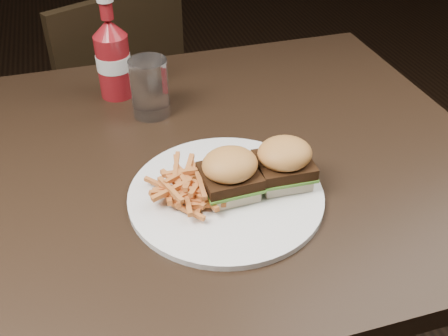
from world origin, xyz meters
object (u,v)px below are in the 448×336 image
object	(u,v)px
chair_far	(101,116)
plate	(226,195)
dining_table	(140,175)
tumbler	(150,88)
ketchup_bottle	(114,68)

from	to	relation	value
chair_far	plate	size ratio (longest dim) A/B	1.29
dining_table	plate	size ratio (longest dim) A/B	3.98
dining_table	tumbler	xyz separation A→B (m)	(0.05, 0.16, 0.08)
tumbler	chair_far	bearing A→B (deg)	98.47
tumbler	plate	bearing A→B (deg)	-77.03
dining_table	tumbler	distance (m)	0.18
chair_far	ketchup_bottle	bearing A→B (deg)	68.98
plate	ketchup_bottle	world-z (taller)	ketchup_bottle
dining_table	tumbler	bearing A→B (deg)	72.20
chair_far	tumbler	size ratio (longest dim) A/B	3.50
dining_table	chair_far	size ratio (longest dim) A/B	3.08
ketchup_bottle	tumbler	world-z (taller)	ketchup_bottle
dining_table	plate	bearing A→B (deg)	-46.35
ketchup_bottle	tumbler	size ratio (longest dim) A/B	1.18
plate	tumbler	xyz separation A→B (m)	(-0.06, 0.28, 0.05)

